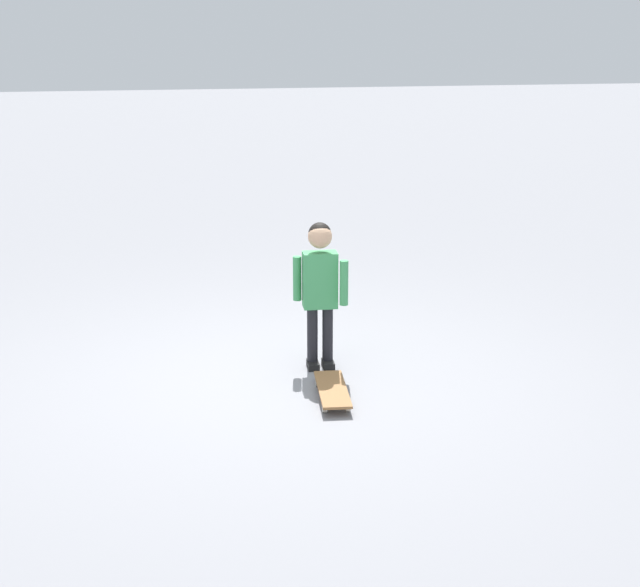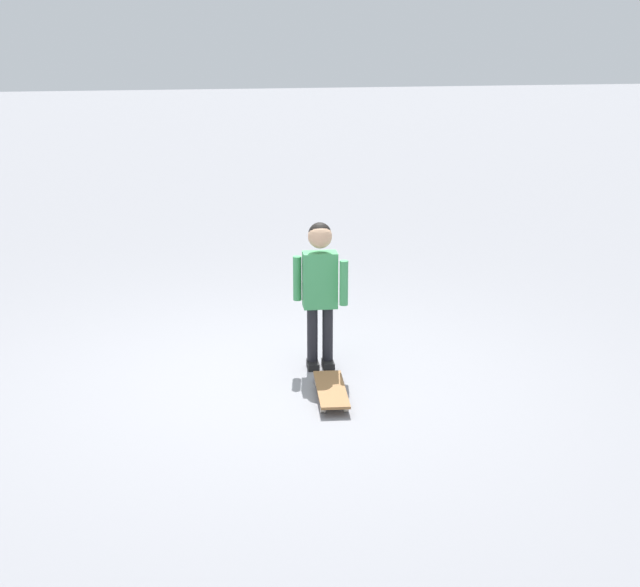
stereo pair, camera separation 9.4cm
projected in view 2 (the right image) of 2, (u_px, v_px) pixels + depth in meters
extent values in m
plane|color=gray|center=(278.00, 382.00, 6.76)|extent=(50.00, 50.00, 0.00)
cylinder|color=black|center=(328.00, 335.00, 6.99)|extent=(0.08, 0.08, 0.42)
cube|color=black|center=(328.00, 364.00, 7.02)|extent=(0.15, 0.08, 0.05)
cylinder|color=black|center=(312.00, 335.00, 6.98)|extent=(0.08, 0.08, 0.42)
cube|color=black|center=(313.00, 365.00, 7.01)|extent=(0.15, 0.08, 0.05)
cube|color=#3F9959|center=(320.00, 280.00, 6.87)|extent=(0.15, 0.24, 0.40)
cylinder|color=#3F9959|center=(344.00, 283.00, 6.79)|extent=(0.06, 0.06, 0.32)
cylinder|color=#3F9959|center=(297.00, 278.00, 6.90)|extent=(0.06, 0.06, 0.32)
sphere|color=tan|center=(320.00, 236.00, 6.78)|extent=(0.17, 0.17, 0.17)
sphere|color=black|center=(320.00, 234.00, 6.78)|extent=(0.16, 0.16, 0.16)
cube|color=olive|center=(331.00, 389.00, 6.46)|extent=(0.66, 0.24, 0.02)
cube|color=#B7B7BC|center=(334.00, 405.00, 6.24)|extent=(0.04, 0.11, 0.02)
cube|color=#B7B7BC|center=(328.00, 379.00, 6.68)|extent=(0.04, 0.11, 0.02)
cylinder|color=beige|center=(346.00, 407.00, 6.26)|extent=(0.06, 0.03, 0.06)
cylinder|color=beige|center=(323.00, 408.00, 6.24)|extent=(0.06, 0.03, 0.06)
cylinder|color=beige|center=(339.00, 382.00, 6.69)|extent=(0.06, 0.03, 0.06)
cylinder|color=beige|center=(317.00, 382.00, 6.68)|extent=(0.06, 0.03, 0.06)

